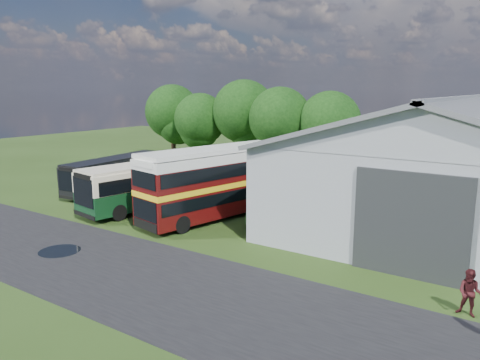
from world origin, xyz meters
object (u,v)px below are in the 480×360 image
Objects in this scene: storage_shed at (460,158)px; visitor_b at (470,293)px; bus_maroon_double at (215,183)px; bus_dark_single at (116,173)px; bus_green_single at (159,182)px.

visitor_b is (3.01, -14.62, -3.23)m from storage_shed.
bus_dark_single is at bearing -178.00° from bus_maroon_double.
storage_shed is 13.18× the size of visitor_b.
storage_shed reaches higher than visitor_b.
bus_dark_single is at bearing 168.05° from visitor_b.
visitor_b is (16.57, -5.73, -1.45)m from bus_maroon_double.
bus_green_single is 7.08m from bus_dark_single.
bus_green_single is at bearing -21.05° from bus_dark_single.
storage_shed is at bearing 33.93° from bus_green_single.
storage_shed is 1.98× the size of bus_green_single.
bus_maroon_double is (-13.57, -8.89, -1.77)m from storage_shed.
bus_maroon_double reaches higher than visitor_b.
storage_shed is 16.31m from bus_maroon_double.
bus_green_single is 6.67× the size of visitor_b.
bus_dark_single reaches higher than visitor_b.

